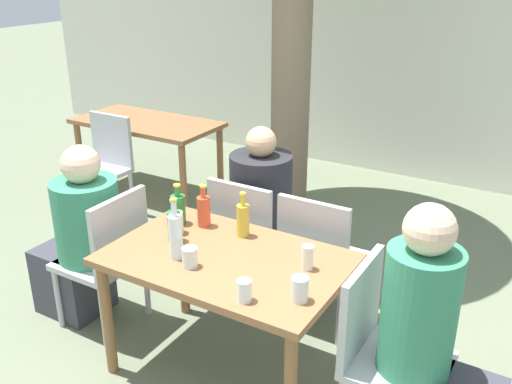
# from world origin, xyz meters

# --- Properties ---
(ground_plane) EXTENTS (30.00, 30.00, 0.00)m
(ground_plane) POSITION_xyz_m (0.00, 0.00, 0.00)
(ground_plane) COLOR #667056
(cafe_building_wall) EXTENTS (10.00, 0.08, 2.80)m
(cafe_building_wall) POSITION_xyz_m (0.00, 3.53, 1.40)
(cafe_building_wall) COLOR silver
(cafe_building_wall) RESTS_ON ground_plane
(dining_table_front) EXTENTS (1.23, 0.79, 0.72)m
(dining_table_front) POSITION_xyz_m (0.00, 0.00, 0.63)
(dining_table_front) COLOR brown
(dining_table_front) RESTS_ON ground_plane
(dining_table_back) EXTENTS (1.37, 0.69, 0.72)m
(dining_table_back) POSITION_xyz_m (-2.06, 1.77, 0.63)
(dining_table_back) COLOR brown
(dining_table_back) RESTS_ON ground_plane
(patio_chair_0) EXTENTS (0.44, 0.44, 0.89)m
(patio_chair_0) POSITION_xyz_m (-0.85, 0.00, 0.50)
(patio_chair_0) COLOR #B2B2B7
(patio_chair_0) RESTS_ON ground_plane
(patio_chair_1) EXTENTS (0.44, 0.44, 0.89)m
(patio_chair_1) POSITION_xyz_m (0.85, 0.00, 0.50)
(patio_chair_1) COLOR #B2B2B7
(patio_chair_1) RESTS_ON ground_plane
(patio_chair_2) EXTENTS (0.44, 0.44, 0.89)m
(patio_chair_2) POSITION_xyz_m (-0.25, 0.63, 0.50)
(patio_chair_2) COLOR #B2B2B7
(patio_chair_2) RESTS_ON ground_plane
(patio_chair_3) EXTENTS (0.44, 0.44, 0.89)m
(patio_chair_3) POSITION_xyz_m (0.25, 0.63, 0.50)
(patio_chair_3) COLOR #B2B2B7
(patio_chair_3) RESTS_ON ground_plane
(patio_chair_4) EXTENTS (0.44, 0.44, 0.89)m
(patio_chair_4) POSITION_xyz_m (-2.06, 1.20, 0.50)
(patio_chair_4) COLOR #B2B2B7
(patio_chair_4) RESTS_ON ground_plane
(person_seated_0) EXTENTS (0.60, 0.39, 1.15)m
(person_seated_0) POSITION_xyz_m (-1.08, -0.00, 0.52)
(person_seated_0) COLOR #383842
(person_seated_0) RESTS_ON ground_plane
(person_seated_1) EXTENTS (0.56, 0.33, 1.24)m
(person_seated_1) POSITION_xyz_m (1.08, -0.00, 0.56)
(person_seated_1) COLOR #383842
(person_seated_1) RESTS_ON ground_plane
(person_seated_2) EXTENTS (0.40, 0.60, 1.18)m
(person_seated_2) POSITION_xyz_m (-0.25, 0.85, 0.54)
(person_seated_2) COLOR #383842
(person_seated_2) RESTS_ON ground_plane
(green_bottle_0) EXTENTS (0.07, 0.07, 0.24)m
(green_bottle_0) POSITION_xyz_m (-0.33, 0.01, 0.82)
(green_bottle_0) COLOR #287A38
(green_bottle_0) RESTS_ON dining_table_front
(green_bottle_1) EXTENTS (0.08, 0.08, 0.24)m
(green_bottle_1) POSITION_xyz_m (-0.45, 0.19, 0.82)
(green_bottle_1) COLOR #287A38
(green_bottle_1) RESTS_ON dining_table_front
(oil_cruet_2) EXTENTS (0.07, 0.07, 0.26)m
(oil_cruet_2) POSITION_xyz_m (-0.05, 0.24, 0.82)
(oil_cruet_2) COLOR gold
(oil_cruet_2) RESTS_ON dining_table_front
(water_bottle_3) EXTENTS (0.07, 0.07, 0.33)m
(water_bottle_3) POSITION_xyz_m (-0.21, -0.14, 0.85)
(water_bottle_3) COLOR silver
(water_bottle_3) RESTS_ON dining_table_front
(soda_bottle_4) EXTENTS (0.07, 0.07, 0.25)m
(soda_bottle_4) POSITION_xyz_m (-0.31, 0.24, 0.82)
(soda_bottle_4) COLOR #DB4C2D
(soda_bottle_4) RESTS_ON dining_table_front
(drinking_glass_0) EXTENTS (0.08, 0.08, 0.10)m
(drinking_glass_0) POSITION_xyz_m (-0.10, -0.17, 0.77)
(drinking_glass_0) COLOR silver
(drinking_glass_0) RESTS_ON dining_table_front
(drinking_glass_1) EXTENTS (0.08, 0.08, 0.12)m
(drinking_glass_1) POSITION_xyz_m (-0.39, 0.08, 0.79)
(drinking_glass_1) COLOR white
(drinking_glass_1) RESTS_ON dining_table_front
(drinking_glass_2) EXTENTS (0.08, 0.08, 0.12)m
(drinking_glass_2) POSITION_xyz_m (0.50, -0.17, 0.78)
(drinking_glass_2) COLOR silver
(drinking_glass_2) RESTS_ON dining_table_front
(drinking_glass_3) EXTENTS (0.07, 0.07, 0.10)m
(drinking_glass_3) POSITION_xyz_m (0.29, -0.29, 0.78)
(drinking_glass_3) COLOR white
(drinking_glass_3) RESTS_ON dining_table_front
(drinking_glass_4) EXTENTS (0.06, 0.06, 0.13)m
(drinking_glass_4) POSITION_xyz_m (0.41, 0.10, 0.79)
(drinking_glass_4) COLOR silver
(drinking_glass_4) RESTS_ON dining_table_front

